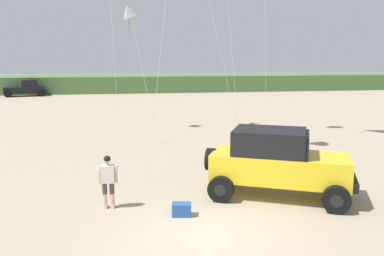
# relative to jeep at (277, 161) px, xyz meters

# --- Properties ---
(ground_plane) EXTENTS (220.00, 220.00, 0.00)m
(ground_plane) POSITION_rel_jeep_xyz_m (-2.91, -2.61, -1.20)
(ground_plane) COLOR tan
(dune_ridge) EXTENTS (90.00, 9.64, 2.17)m
(dune_ridge) POSITION_rel_jeep_xyz_m (2.01, 44.93, -0.12)
(dune_ridge) COLOR #4C703D
(dune_ridge) RESTS_ON ground_plane
(jeep) EXTENTS (5.00, 3.99, 2.26)m
(jeep) POSITION_rel_jeep_xyz_m (0.00, 0.00, 0.00)
(jeep) COLOR yellow
(jeep) RESTS_ON ground_plane
(person_watching) EXTENTS (0.62, 0.33, 1.67)m
(person_watching) POSITION_rel_jeep_xyz_m (-5.50, -0.18, -0.26)
(person_watching) COLOR #DBB28E
(person_watching) RESTS_ON ground_plane
(cooler_box) EXTENTS (0.61, 0.45, 0.38)m
(cooler_box) POSITION_rel_jeep_xyz_m (-3.37, -1.16, -1.01)
(cooler_box) COLOR #23519E
(cooler_box) RESTS_ON ground_plane
(distant_pickup) EXTENTS (4.83, 2.99, 1.98)m
(distant_pickup) POSITION_rel_jeep_xyz_m (-16.81, 38.83, -0.26)
(distant_pickup) COLOR black
(distant_pickup) RESTS_ON ground_plane
(kite_white_parafoil) EXTENTS (1.59, 5.50, 7.76)m
(kite_white_parafoil) POSITION_rel_jeep_xyz_m (-4.42, 13.33, 6.00)
(kite_white_parafoil) COLOR white
(kite_white_parafoil) RESTS_ON ground_plane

